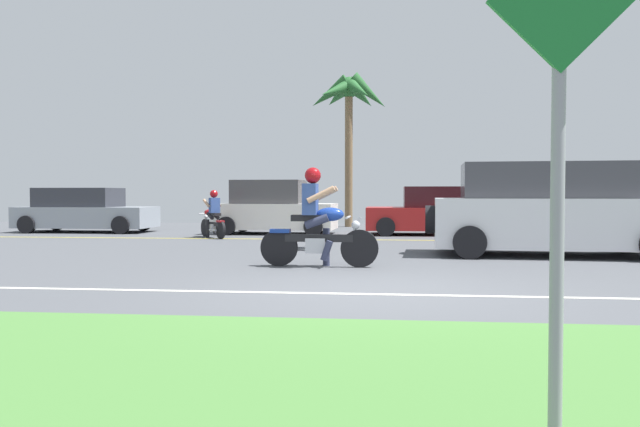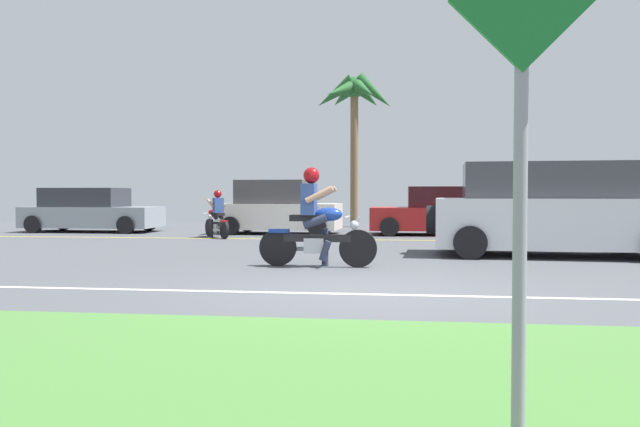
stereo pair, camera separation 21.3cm
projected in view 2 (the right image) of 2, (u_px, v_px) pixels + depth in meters
ground at (374, 266)px, 11.12m from camera, size 56.00×30.00×0.04m
grass_median at (328, 382)px, 4.08m from camera, size 56.00×3.80×0.06m
lane_line_near at (363, 294)px, 7.81m from camera, size 50.40×0.12×0.01m
lane_line_far at (383, 240)px, 16.91m from camera, size 50.40×0.12×0.01m
motorcyclist at (317, 225)px, 10.75m from camera, size 2.03×0.66×1.70m
suv_nearby at (552, 211)px, 12.60m from camera, size 4.89×2.42×1.86m
parked_car_0 at (91, 211)px, 20.58m from camera, size 4.29×1.98×1.43m
parked_car_1 at (278, 209)px, 19.59m from camera, size 3.74×2.11×1.66m
parked_car_2 at (443, 212)px, 19.01m from camera, size 4.18×2.01×1.46m
parked_car_3 at (614, 213)px, 19.24m from camera, size 4.33×2.01×1.41m
palm_tree_0 at (354, 99)px, 23.59m from camera, size 3.18×3.03×5.78m
motorcyclist_distant at (217, 217)px, 17.86m from camera, size 1.07×1.31×1.35m
street_sign at (521, 145)px, 2.67m from camera, size 0.62×0.06×2.38m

